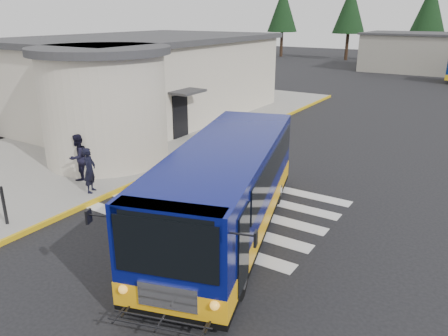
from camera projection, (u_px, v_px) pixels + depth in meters
The scene contains 9 objects.
ground at pixel (240, 199), 15.51m from camera, with size 140.00×140.00×0.00m, color black.
sidewalk at pixel (132, 136), 23.20m from camera, with size 10.00×34.00×0.15m, color gray.
curb_strip at pixel (209, 150), 20.71m from camera, with size 0.12×34.00×0.16m, color gold.
station_building at pixel (140, 79), 25.61m from camera, with size 12.70×18.70×4.80m.
crosswalk at pixel (216, 203), 15.12m from camera, with size 8.00×5.35×0.01m.
transit_bus at pixel (226, 193), 12.65m from camera, with size 5.45×9.92×2.72m.
pedestrian_a at pixel (90, 170), 15.47m from camera, with size 0.60×0.39×1.65m, color black.
pedestrian_b at pixel (78, 157), 16.63m from camera, with size 0.87×0.68×1.80m, color black.
bollard at pixel (4, 205), 13.14m from camera, with size 0.10×0.10×1.22m, color black.
Camera 1 is at (7.14, -12.34, 6.23)m, focal length 35.00 mm.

